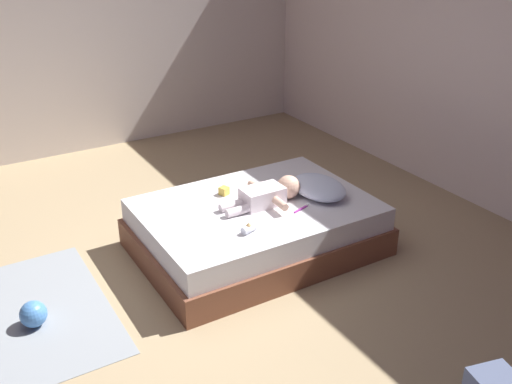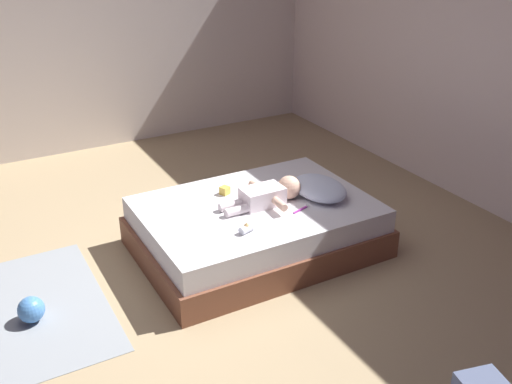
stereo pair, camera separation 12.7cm
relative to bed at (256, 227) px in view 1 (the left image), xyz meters
The scene contains 11 objects.
ground_plane 0.89m from the bed, 79.24° to the right, with size 8.00×8.00×0.00m, color tan.
wall_behind_bed 2.48m from the bed, 85.71° to the left, with size 8.00×0.12×2.82m, color silver.
wall_side 3.20m from the bed, 163.35° to the right, with size 0.12×6.00×2.82m, color silver.
bed is the anchor object (origin of this frame).
pillow 0.57m from the bed, 77.36° to the left, with size 0.50×0.36×0.13m.
baby 0.29m from the bed, 72.01° to the left, with size 0.50×0.65×0.18m.
toothbrush 0.41m from the bed, 44.74° to the left, with size 0.06×0.16×0.02m.
rug 1.80m from the bed, 91.19° to the right, with size 1.42×1.16×0.01m.
toy_ball 1.69m from the bed, 87.00° to the right, with size 0.17×0.17×0.17m, color #4A86D0.
toy_block 0.38m from the bed, 154.36° to the right, with size 0.08×0.08×0.06m.
baby_bottle 0.49m from the bed, 37.51° to the right, with size 0.08×0.12×0.08m.
Camera 1 is at (3.20, -1.17, 2.37)m, focal length 41.06 mm.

